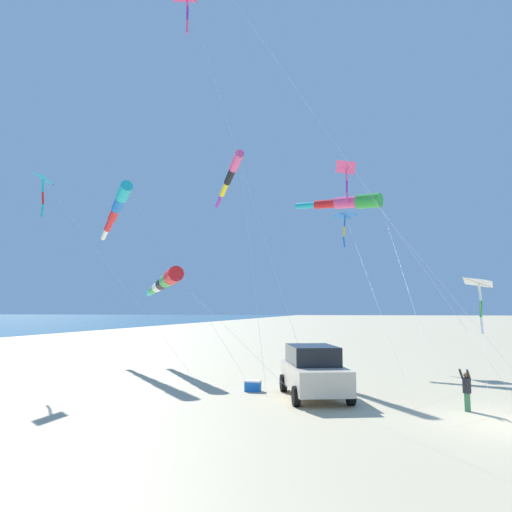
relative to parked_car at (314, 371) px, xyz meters
name	(u,v)px	position (x,y,z in m)	size (l,w,h in m)	color
ground_plane	(511,424)	(-5.80, 2.97, -0.95)	(600.00, 600.00, 0.00)	#C6B58C
parked_car	(314,371)	(0.00, 0.00, 0.00)	(3.05, 4.66, 1.85)	beige
cooler_box	(253,386)	(2.47, -0.84, -0.74)	(0.62, 0.42, 0.42)	blue
person_child_green_jacket	(467,388)	(-4.96, 1.44, -0.23)	(0.44, 0.47, 1.32)	#3D7F51
kite_windsock_long_streamer_right	(231,175)	(5.86, -9.71, 10.42)	(6.36, 14.08, 12.19)	#EF4C93
kite_delta_red_high_left	(479,283)	(-6.79, -4.50, 3.38)	(1.92, 6.88, 4.69)	white
kite_windsock_blue_topmost	(117,207)	(13.35, -9.71, 8.77)	(13.13, 9.81, 10.86)	#1EB7C6
kite_windsock_magenta_far_left	(349,202)	(-1.11, -11.88, 8.84)	(6.52, 17.53, 10.25)	green
kite_windsock_yellow_midlevel	(165,282)	(8.70, -6.63, 3.74)	(11.06, 11.05, 5.36)	red
kite_delta_white_trailing	(44,179)	(14.20, -3.54, 8.98)	(10.04, 2.91, 10.35)	#1EB7C6
kite_delta_green_low_center	(347,168)	(-1.08, -11.31, 10.85)	(7.16, 13.47, 12.27)	#EF4C93
kite_delta_purple_drifting	(345,216)	(-0.85, -13.41, 8.31)	(3.44, 15.63, 9.54)	blue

